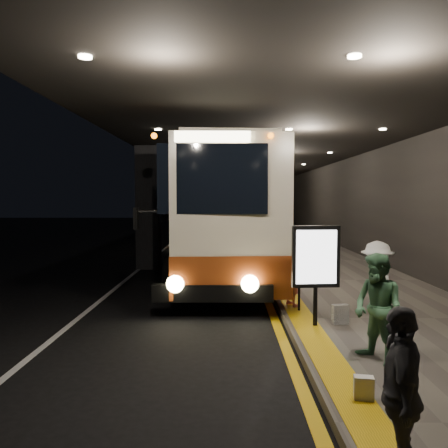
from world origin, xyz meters
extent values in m
plane|color=black|center=(0.00, 0.00, 0.00)|extent=(90.00, 90.00, 0.00)
cube|color=silver|center=(-1.80, 5.00, 0.01)|extent=(0.12, 50.00, 0.01)
cube|color=gold|center=(2.35, 5.00, 0.01)|extent=(0.18, 50.00, 0.01)
cube|color=#514C44|center=(4.75, 5.00, 0.07)|extent=(4.50, 50.00, 0.15)
cube|color=gold|center=(2.85, 5.00, 0.16)|extent=(0.50, 50.00, 0.01)
cube|color=black|center=(7.00, 5.00, 3.00)|extent=(0.10, 50.00, 6.00)
cube|color=black|center=(-1.50, 4.00, 2.20)|extent=(0.80, 0.80, 4.40)
cube|color=black|center=(-1.50, 16.00, 2.20)|extent=(0.80, 0.80, 4.40)
cube|color=black|center=(2.50, 5.00, 4.60)|extent=(9.00, 50.00, 0.40)
cube|color=beige|center=(1.05, 3.37, 2.16)|extent=(3.36, 12.50, 3.50)
cube|color=#903F14|center=(1.05, 3.37, 0.88)|extent=(3.38, 12.52, 0.93)
cube|color=black|center=(1.05, -2.84, 2.94)|extent=(2.27, 0.21, 1.44)
cube|color=black|center=(1.05, -2.76, 0.57)|extent=(2.53, 0.41, 0.36)
cylinder|color=black|center=(-0.12, -0.54, 0.52)|extent=(0.29, 1.03, 1.03)
cylinder|color=black|center=(2.22, -0.54, 0.52)|extent=(0.29, 1.03, 1.03)
cylinder|color=black|center=(-0.12, 7.49, 0.52)|extent=(0.29, 1.03, 1.03)
cylinder|color=black|center=(2.22, 7.49, 0.52)|extent=(0.29, 1.03, 1.03)
sphere|color=#FFEAA5|center=(0.28, -2.85, 0.77)|extent=(0.37, 0.37, 0.37)
sphere|color=#FFEAA5|center=(1.82, -2.85, 0.77)|extent=(0.37, 0.37, 0.37)
cube|color=#FFF2BF|center=(1.05, -2.85, 3.79)|extent=(1.55, 0.15, 0.23)
cube|color=beige|center=(0.96, 16.65, 2.11)|extent=(3.26, 12.21, 3.42)
cube|color=#903F14|center=(0.96, 16.65, 0.86)|extent=(3.28, 12.23, 0.91)
cube|color=black|center=(0.96, 10.58, 2.87)|extent=(2.21, 0.20, 1.41)
cube|color=black|center=(0.96, 10.66, 0.55)|extent=(2.48, 0.40, 0.35)
cylinder|color=black|center=(-0.18, 12.82, 0.50)|extent=(0.28, 1.01, 1.01)
cylinder|color=black|center=(2.10, 12.82, 0.50)|extent=(0.28, 1.01, 1.01)
cylinder|color=black|center=(-0.18, 20.68, 0.50)|extent=(0.28, 1.01, 1.01)
cylinder|color=black|center=(2.10, 20.68, 0.50)|extent=(0.28, 1.01, 1.01)
cube|color=beige|center=(0.93, 29.85, 2.19)|extent=(3.15, 12.61, 3.54)
cube|color=#903F14|center=(0.93, 29.85, 0.89)|extent=(3.17, 12.63, 0.94)
cube|color=black|center=(0.93, 23.57, 2.97)|extent=(2.29, 0.16, 1.46)
cube|color=black|center=(0.93, 23.65, 0.57)|extent=(2.56, 0.36, 0.36)
cylinder|color=black|center=(-0.25, 25.89, 0.52)|extent=(0.29, 1.04, 1.04)
cylinder|color=black|center=(2.12, 25.89, 0.52)|extent=(0.29, 1.04, 1.04)
cylinder|color=black|center=(-0.25, 34.02, 0.52)|extent=(0.29, 1.04, 1.04)
cylinder|color=black|center=(2.12, 34.02, 0.52)|extent=(0.29, 1.04, 1.04)
imported|color=#D66A63|center=(2.80, -2.18, 0.99)|extent=(0.61, 0.72, 1.68)
imported|color=#3B6A47|center=(3.54, -5.53, 0.95)|extent=(0.78, 0.91, 1.60)
imported|color=silver|center=(4.12, -3.79, 0.95)|extent=(0.60, 1.09, 1.61)
imported|color=#4F4F55|center=(2.80, -8.21, 0.90)|extent=(0.68, 0.97, 1.51)
cube|color=black|center=(3.51, -3.57, 0.34)|extent=(0.32, 0.18, 0.37)
cube|color=silver|center=(2.97, -6.72, 0.29)|extent=(0.25, 0.17, 0.28)
cylinder|color=black|center=(3.00, -3.71, 0.52)|extent=(0.08, 0.08, 0.73)
cube|color=black|center=(3.00, -3.71, 1.46)|extent=(0.90, 0.17, 1.15)
cube|color=white|center=(3.00, -3.77, 1.46)|extent=(0.75, 0.08, 0.99)
cylinder|color=black|center=(2.88, -2.62, 0.75)|extent=(0.05, 0.05, 1.21)
camera|label=1|loc=(1.35, -11.78, 2.54)|focal=35.00mm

